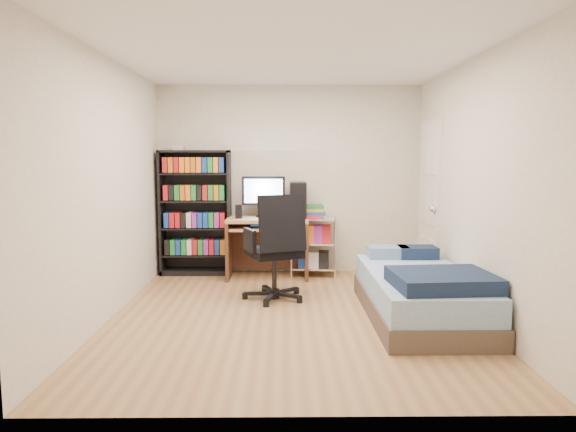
{
  "coord_description": "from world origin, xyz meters",
  "views": [
    {
      "loc": [
        -0.08,
        -4.91,
        1.54
      ],
      "look_at": [
        -0.03,
        0.4,
        0.94
      ],
      "focal_mm": 32.0,
      "sensor_mm": 36.0,
      "label": 1
    }
  ],
  "objects_px": {
    "computer_desk": "(275,223)",
    "bed": "(420,293)",
    "media_shelf": "(195,211)",
    "office_chair": "(276,266)"
  },
  "relations": [
    {
      "from": "computer_desk",
      "to": "bed",
      "type": "height_order",
      "value": "computer_desk"
    },
    {
      "from": "computer_desk",
      "to": "media_shelf",
      "type": "bearing_deg",
      "value": 171.37
    },
    {
      "from": "office_chair",
      "to": "bed",
      "type": "distance_m",
      "value": 1.55
    },
    {
      "from": "computer_desk",
      "to": "bed",
      "type": "bearing_deg",
      "value": -51.06
    },
    {
      "from": "media_shelf",
      "to": "computer_desk",
      "type": "distance_m",
      "value": 1.08
    },
    {
      "from": "media_shelf",
      "to": "bed",
      "type": "xyz_separation_m",
      "value": [
        2.48,
        -1.92,
        -0.6
      ]
    },
    {
      "from": "media_shelf",
      "to": "bed",
      "type": "relative_size",
      "value": 0.87
    },
    {
      "from": "office_chair",
      "to": "bed",
      "type": "relative_size",
      "value": 0.59
    },
    {
      "from": "media_shelf",
      "to": "bed",
      "type": "bearing_deg",
      "value": -37.74
    },
    {
      "from": "office_chair",
      "to": "media_shelf",
      "type": "bearing_deg",
      "value": 108.71
    }
  ]
}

